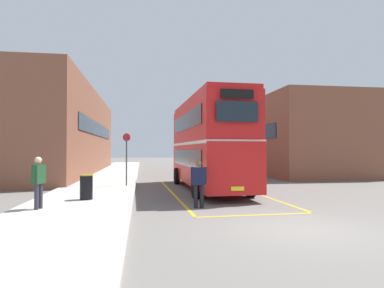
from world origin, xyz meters
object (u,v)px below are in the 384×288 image
Objects in this scene: pedestrian_waiting_near at (39,179)px; litter_bin at (86,187)px; single_deck_bus at (206,155)px; pedestrian_boarding at (199,180)px; double_decker_bus at (208,143)px; bus_stop_sign at (126,154)px.

litter_bin is at bearing 57.77° from pedestrian_waiting_near.
pedestrian_boarding is at bearing -101.98° from single_deck_bus.
double_decker_bus is at bearing -101.01° from single_deck_bus.
bus_stop_sign is (1.35, 4.97, 1.23)m from litter_bin.
double_decker_bus is at bearing 75.22° from pedestrian_boarding.
double_decker_bus is 1.10× the size of single_deck_bus.
single_deck_bus is 21.81m from pedestrian_boarding.
double_decker_bus is 16.20m from single_deck_bus.
single_deck_bus is at bearing 63.01° from bus_stop_sign.
pedestrian_boarding is at bearing -22.99° from litter_bin.
bus_stop_sign is at bearing 69.55° from pedestrian_waiting_near.
single_deck_bus is 21.43m from litter_bin.
double_decker_bus reaches higher than single_deck_bus.
pedestrian_waiting_near is (-6.91, -5.60, -1.35)m from double_decker_bus.
double_decker_bus is 3.50× the size of bus_stop_sign.
bus_stop_sign is (2.58, 6.93, 0.71)m from pedestrian_waiting_near.
litter_bin is at bearing 157.01° from pedestrian_boarding.
pedestrian_boarding is at bearing -66.91° from bus_stop_sign.
pedestrian_waiting_near reaches higher than pedestrian_boarding.
double_decker_bus is at bearing 39.05° from pedestrian_waiting_near.
double_decker_bus is 5.81× the size of pedestrian_waiting_near.
pedestrian_waiting_near is (-10.00, -21.48, -0.48)m from single_deck_bus.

